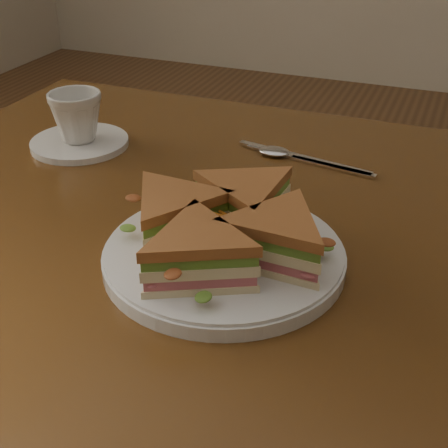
% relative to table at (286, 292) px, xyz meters
% --- Properties ---
extents(table, '(1.20, 0.80, 0.75)m').
position_rel_table_xyz_m(table, '(0.00, 0.00, 0.00)').
color(table, '#3B210D').
rests_on(table, ground).
extents(plate, '(0.27, 0.27, 0.02)m').
position_rel_table_xyz_m(plate, '(-0.05, -0.10, 0.11)').
color(plate, silver).
rests_on(plate, table).
extents(sandwich_wedges, '(0.26, 0.26, 0.06)m').
position_rel_table_xyz_m(sandwich_wedges, '(-0.05, -0.10, 0.14)').
color(sandwich_wedges, beige).
rests_on(sandwich_wedges, plate).
extents(crisps_mound, '(0.09, 0.09, 0.05)m').
position_rel_table_xyz_m(crisps_mound, '(-0.05, -0.10, 0.14)').
color(crisps_mound, orange).
rests_on(crisps_mound, plate).
extents(spoon, '(0.18, 0.05, 0.01)m').
position_rel_table_xyz_m(spoon, '(-0.06, 0.19, 0.10)').
color(spoon, silver).
rests_on(spoon, table).
extents(knife, '(0.21, 0.05, 0.00)m').
position_rel_table_xyz_m(knife, '(-0.04, 0.20, 0.10)').
color(knife, silver).
rests_on(knife, table).
extents(saucer, '(0.15, 0.15, 0.01)m').
position_rel_table_xyz_m(saucer, '(-0.38, 0.12, 0.10)').
color(saucer, silver).
rests_on(saucer, table).
extents(coffee_cup, '(0.10, 0.10, 0.08)m').
position_rel_table_xyz_m(coffee_cup, '(-0.38, 0.12, 0.15)').
color(coffee_cup, silver).
rests_on(coffee_cup, saucer).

